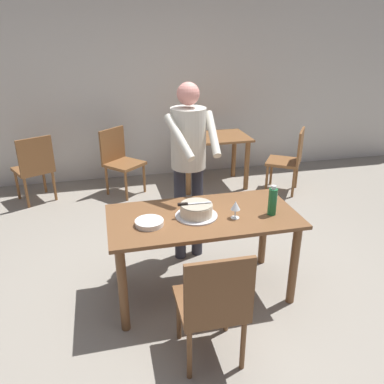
{
  "coord_description": "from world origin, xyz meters",
  "views": [
    {
      "loc": [
        -0.73,
        -2.67,
        2.13
      ],
      "look_at": [
        -0.06,
        0.14,
        0.9
      ],
      "focal_mm": 35.79,
      "sensor_mm": 36.0,
      "label": 1
    }
  ],
  "objects": [
    {
      "name": "chair_near_side",
      "position": [
        -0.13,
        -0.76,
        0.49
      ],
      "size": [
        0.45,
        0.45,
        0.9
      ],
      "color": "brown",
      "rests_on": "ground_plane"
    },
    {
      "name": "person_cutting_cake",
      "position": [
        0.02,
        0.59,
        1.08
      ],
      "size": [
        0.46,
        0.57,
        1.72
      ],
      "color": "#2D2D38",
      "rests_on": "ground_plane"
    },
    {
      "name": "background_chair_2",
      "position": [
        -1.63,
        2.37,
        0.49
      ],
      "size": [
        0.59,
        0.59,
        0.9
      ],
      "color": "brown",
      "rests_on": "ground_plane"
    },
    {
      "name": "water_bottle",
      "position": [
        0.54,
        -0.12,
        0.86
      ],
      "size": [
        0.07,
        0.07,
        0.25
      ],
      "color": "#1E6B38",
      "rests_on": "main_dining_table"
    },
    {
      "name": "cake_on_platter",
      "position": [
        -0.06,
        -0.01,
        0.8
      ],
      "size": [
        0.34,
        0.34,
        0.11
      ],
      "color": "silver",
      "rests_on": "main_dining_table"
    },
    {
      "name": "main_dining_table",
      "position": [
        0.0,
        0.0,
        0.63
      ],
      "size": [
        1.53,
        0.77,
        0.75
      ],
      "color": "brown",
      "rests_on": "ground_plane"
    },
    {
      "name": "background_chair_1",
      "position": [
        1.76,
        1.91,
        0.49
      ],
      "size": [
        0.61,
        0.61,
        0.9
      ],
      "color": "brown",
      "rests_on": "ground_plane"
    },
    {
      "name": "ground_plane",
      "position": [
        0.0,
        0.0,
        0.0
      ],
      "size": [
        14.0,
        14.0,
        0.0
      ],
      "primitive_type": "plane",
      "color": "gray"
    },
    {
      "name": "cake_knife",
      "position": [
        -0.13,
        -0.01,
        0.87
      ],
      "size": [
        0.27,
        0.04,
        0.02
      ],
      "color": "silver",
      "rests_on": "cake_on_platter"
    },
    {
      "name": "background_table",
      "position": [
        0.79,
        2.4,
        0.58
      ],
      "size": [
        1.0,
        0.7,
        0.74
      ],
      "color": "brown",
      "rests_on": "ground_plane"
    },
    {
      "name": "back_wall",
      "position": [
        0.0,
        3.1,
        1.35
      ],
      "size": [
        10.0,
        0.12,
        2.7
      ],
      "primitive_type": "cube",
      "color": "silver",
      "rests_on": "ground_plane"
    },
    {
      "name": "wine_glass_near",
      "position": [
        0.23,
        -0.11,
        0.85
      ],
      "size": [
        0.08,
        0.08,
        0.14
      ],
      "color": "silver",
      "rests_on": "main_dining_table"
    },
    {
      "name": "plate_stack",
      "position": [
        -0.44,
        -0.07,
        0.77
      ],
      "size": [
        0.22,
        0.22,
        0.04
      ],
      "color": "white",
      "rests_on": "main_dining_table"
    },
    {
      "name": "background_chair_0",
      "position": [
        -0.52,
        2.43,
        0.49
      ],
      "size": [
        0.62,
        0.62,
        0.9
      ],
      "color": "brown",
      "rests_on": "ground_plane"
    }
  ]
}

